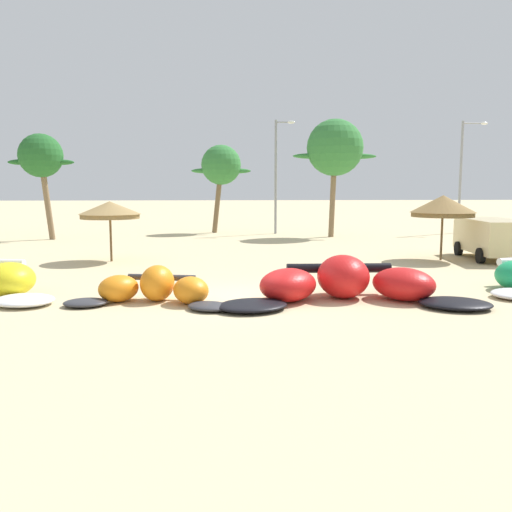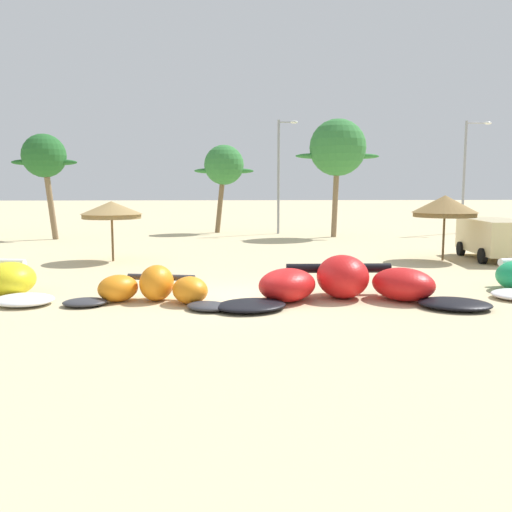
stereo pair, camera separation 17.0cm
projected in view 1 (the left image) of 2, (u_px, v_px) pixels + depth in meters
The scene contains 11 objects.
ground_plane at pixel (237, 298), 16.17m from camera, with size 260.00×260.00×0.00m, color beige.
kite_left at pixel (155, 289), 15.41m from camera, with size 4.88×2.76×1.05m.
kite_left_of_center at pixel (346, 284), 15.72m from camera, with size 7.92×3.68×1.28m.
beach_umbrella_near_van at pixel (110, 210), 23.90m from camera, with size 2.72×2.72×2.68m.
beach_umbrella_middle at pixel (443, 206), 24.27m from camera, with size 2.90×2.90×2.94m.
parked_van at pixel (492, 236), 24.84m from camera, with size 2.66×4.79×1.84m.
palm_left at pixel (41, 157), 33.82m from camera, with size 4.10×2.73×6.66m.
palm_left_of_gap at pixel (221, 166), 39.17m from camera, with size 4.33×2.88×6.38m.
palm_center_left at pixel (335, 148), 35.62m from camera, with size 5.61×3.74×7.79m.
lamppost_west_center at pixel (277, 170), 38.40m from camera, with size 1.45×0.24×8.03m.
lamppost_east_center at pixel (463, 170), 38.95m from camera, with size 1.93×0.24×8.02m.
Camera 1 is at (-0.48, -15.89, 3.26)m, focal length 37.89 mm.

